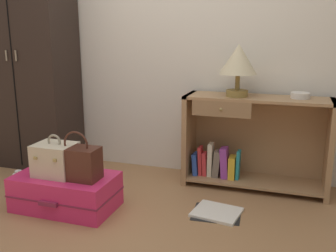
{
  "coord_description": "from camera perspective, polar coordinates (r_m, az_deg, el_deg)",
  "views": [
    {
      "loc": [
        1.03,
        -1.76,
        1.23
      ],
      "look_at": [
        0.15,
        0.89,
        0.55
      ],
      "focal_mm": 40.93,
      "sensor_mm": 36.0,
      "label": 1
    }
  ],
  "objects": [
    {
      "name": "back_wall",
      "position": [
        3.42,
        0.77,
        14.86
      ],
      "size": [
        6.4,
        0.1,
        2.6
      ],
      "primitive_type": "cube",
      "color": "silver",
      "rests_on": "ground_plane"
    },
    {
      "name": "bowl",
      "position": [
        3.08,
        19.11,
        4.32
      ],
      "size": [
        0.14,
        0.14,
        0.04
      ],
      "primitive_type": "cylinder",
      "color": "silver",
      "rests_on": "bookshelf"
    },
    {
      "name": "train_case",
      "position": [
        2.82,
        -16.41,
        -4.77
      ],
      "size": [
        0.28,
        0.24,
        0.3
      ],
      "color": "beige",
      "rests_on": "suitcase_large"
    },
    {
      "name": "bookshelf",
      "position": [
        3.17,
        12.06,
        -2.42
      ],
      "size": [
        1.14,
        0.36,
        0.75
      ],
      "color": "#A37A51",
      "rests_on": "ground_plane"
    },
    {
      "name": "ground_plane",
      "position": [
        2.39,
        -10.79,
        -17.64
      ],
      "size": [
        9.0,
        9.0,
        0.0
      ],
      "primitive_type": "plane",
      "color": "#9E7047"
    },
    {
      "name": "bottle",
      "position": [
        3.22,
        -21.28,
        -7.98
      ],
      "size": [
        0.08,
        0.08,
        0.2
      ],
      "color": "white",
      "rests_on": "ground_plane"
    },
    {
      "name": "wardrobe",
      "position": [
        3.77,
        -20.01,
        10.02
      ],
      "size": [
        0.8,
        0.47,
        2.08
      ],
      "color": "black",
      "rests_on": "ground_plane"
    },
    {
      "name": "suitcase_large",
      "position": [
        2.88,
        -14.94,
        -9.4
      ],
      "size": [
        0.72,
        0.44,
        0.25
      ],
      "color": "#DB2860",
      "rests_on": "ground_plane"
    },
    {
      "name": "handbag",
      "position": [
        2.71,
        -13.41,
        -5.28
      ],
      "size": [
        0.32,
        0.17,
        0.34
      ],
      "color": "#472319",
      "rests_on": "suitcase_large"
    },
    {
      "name": "open_book_on_floor",
      "position": [
        2.77,
        7.27,
        -12.65
      ],
      "size": [
        0.35,
        0.32,
        0.02
      ],
      "color": "white",
      "rests_on": "ground_plane"
    },
    {
      "name": "table_lamp",
      "position": [
        3.02,
        10.43,
        9.42
      ],
      "size": [
        0.29,
        0.29,
        0.4
      ],
      "color": "olive",
      "rests_on": "bookshelf"
    }
  ]
}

